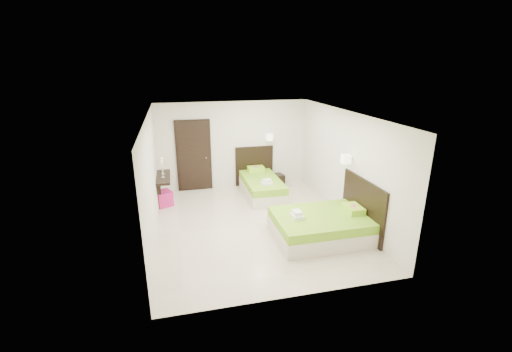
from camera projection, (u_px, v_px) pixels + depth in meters
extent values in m
plane|color=beige|center=(255.00, 224.00, 8.16)|extent=(5.50, 5.50, 0.00)
cube|color=beige|center=(262.00, 190.00, 9.88)|extent=(0.98, 1.96, 0.31)
cube|color=#64A31A|center=(262.00, 182.00, 9.80)|extent=(0.97, 1.95, 0.20)
cube|color=black|center=(254.00, 166.00, 10.61)|extent=(1.18, 0.05, 1.23)
cube|color=#9DD827|center=(256.00, 169.00, 10.43)|extent=(0.49, 0.33, 0.14)
cylinder|color=#F03890|center=(256.00, 167.00, 10.40)|extent=(0.12, 0.12, 0.00)
cube|color=white|center=(267.00, 183.00, 9.26)|extent=(0.29, 0.22, 0.08)
cube|color=white|center=(267.00, 181.00, 9.23)|extent=(0.22, 0.16, 0.08)
cube|color=white|center=(269.00, 137.00, 10.29)|extent=(0.18, 0.18, 0.20)
cylinder|color=#2D2116|center=(269.00, 137.00, 10.36)|extent=(0.03, 0.16, 0.03)
cube|color=beige|center=(320.00, 230.00, 7.49)|extent=(2.01, 1.51, 0.32)
cube|color=#64A31A|center=(321.00, 219.00, 7.41)|extent=(1.99, 1.49, 0.20)
cube|color=black|center=(362.00, 206.00, 7.57)|extent=(0.05, 1.71, 1.26)
cube|color=#9DD827|center=(353.00, 209.00, 7.53)|extent=(0.34, 0.50, 0.14)
cylinder|color=#F03890|center=(353.00, 206.00, 7.51)|extent=(0.12, 0.12, 0.00)
cube|color=white|center=(297.00, 216.00, 7.24)|extent=(0.22, 0.30, 0.08)
cube|color=white|center=(297.00, 213.00, 7.22)|extent=(0.17, 0.23, 0.08)
cube|color=white|center=(346.00, 159.00, 7.82)|extent=(0.18, 0.18, 0.20)
cylinder|color=#2D2116|center=(349.00, 159.00, 7.84)|extent=(0.16, 0.03, 0.03)
cube|color=black|center=(277.00, 180.00, 10.64)|extent=(0.46, 0.43, 0.36)
cube|color=#AA165F|center=(164.00, 198.00, 9.15)|extent=(0.53, 0.53, 0.40)
cube|color=black|center=(194.00, 156.00, 10.06)|extent=(1.02, 0.06, 2.14)
cube|color=black|center=(194.00, 156.00, 10.02)|extent=(0.88, 0.04, 2.06)
cylinder|color=silver|center=(206.00, 157.00, 10.09)|extent=(0.03, 0.10, 0.03)
cube|color=black|center=(163.00, 177.00, 8.91)|extent=(0.35, 1.20, 0.06)
cube|color=black|center=(159.00, 189.00, 8.52)|extent=(0.10, 0.04, 0.30)
cube|color=black|center=(160.00, 178.00, 9.35)|extent=(0.10, 0.04, 0.30)
cylinder|color=silver|center=(163.00, 177.00, 8.76)|extent=(0.10, 0.10, 0.02)
cylinder|color=silver|center=(163.00, 173.00, 8.72)|extent=(0.02, 0.02, 0.22)
cone|color=silver|center=(162.00, 168.00, 8.68)|extent=(0.07, 0.07, 0.04)
cylinder|color=white|center=(162.00, 165.00, 8.65)|extent=(0.02, 0.02, 0.15)
sphere|color=#FFB23F|center=(162.00, 161.00, 8.62)|extent=(0.02, 0.02, 0.02)
cylinder|color=silver|center=(163.00, 174.00, 9.04)|extent=(0.10, 0.10, 0.02)
cylinder|color=silver|center=(163.00, 170.00, 9.00)|extent=(0.02, 0.02, 0.22)
cone|color=silver|center=(162.00, 165.00, 8.96)|extent=(0.07, 0.07, 0.04)
cylinder|color=white|center=(162.00, 161.00, 8.93)|extent=(0.02, 0.02, 0.15)
sphere|color=#FFB23F|center=(162.00, 158.00, 8.90)|extent=(0.02, 0.02, 0.02)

